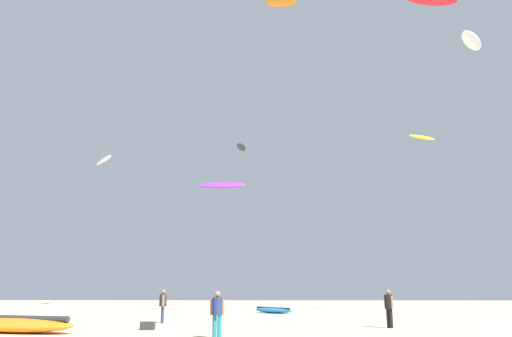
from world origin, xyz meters
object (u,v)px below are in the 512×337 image
(person_midground, at_px, (389,305))
(cooler_box, at_px, (148,326))
(kite_grounded_near, at_px, (14,324))
(kite_aloft_2, at_px, (104,160))
(person_left, at_px, (163,303))
(kite_grounded_mid, at_px, (273,310))
(kite_aloft_0, at_px, (222,185))
(kite_aloft_5, at_px, (422,137))
(kite_aloft_3, at_px, (472,41))
(kite_aloft_4, at_px, (281,3))
(person_foreground, at_px, (217,311))
(kite_aloft_6, at_px, (241,147))

(person_midground, bearing_deg, cooler_box, 160.57)
(kite_grounded_near, bearing_deg, kite_aloft_2, 104.26)
(kite_aloft_2, bearing_deg, person_left, -63.08)
(kite_grounded_mid, xyz_separation_m, cooler_box, (-5.24, -13.61, -0.03))
(kite_aloft_0, bearing_deg, kite_grounded_mid, -20.73)
(kite_grounded_near, distance_m, kite_aloft_0, 19.70)
(kite_aloft_5, bearing_deg, kite_grounded_mid, -133.64)
(cooler_box, bearing_deg, person_left, 93.56)
(kite_aloft_3, relative_size, kite_aloft_4, 1.05)
(person_foreground, xyz_separation_m, kite_aloft_4, (3.11, 22.93, 26.82))
(kite_aloft_0, xyz_separation_m, kite_aloft_2, (-13.51, 12.12, 5.31))
(kite_grounded_mid, xyz_separation_m, kite_aloft_6, (-2.89, 10.94, 14.87))
(cooler_box, xyz_separation_m, kite_aloft_6, (2.35, 24.55, 14.90))
(person_foreground, bearing_deg, kite_aloft_2, -141.76)
(kite_grounded_mid, distance_m, kite_aloft_6, 18.69)
(person_foreground, height_order, kite_aloft_4, kite_aloft_4)
(kite_aloft_4, height_order, kite_aloft_6, kite_aloft_4)
(kite_grounded_near, distance_m, kite_aloft_3, 32.25)
(person_left, height_order, kite_aloft_2, kite_aloft_2)
(cooler_box, relative_size, kite_aloft_6, 0.23)
(person_midground, bearing_deg, kite_grounded_near, 163.56)
(kite_grounded_mid, bearing_deg, kite_aloft_3, -13.47)
(person_foreground, bearing_deg, kite_grounded_mid, -175.21)
(kite_aloft_0, relative_size, kite_aloft_5, 1.02)
(kite_aloft_4, relative_size, kite_aloft_5, 0.79)
(kite_aloft_0, bearing_deg, person_foreground, -84.65)
(cooler_box, bearing_deg, person_midground, 6.80)
(kite_aloft_3, bearing_deg, kite_aloft_2, 151.61)
(kite_aloft_6, bearing_deg, person_foreground, -88.30)
(kite_grounded_mid, distance_m, kite_aloft_4, 28.19)
(kite_aloft_3, bearing_deg, kite_aloft_4, 144.25)
(kite_aloft_5, height_order, kite_aloft_6, kite_aloft_5)
(person_foreground, distance_m, kite_grounded_near, 8.25)
(kite_aloft_0, height_order, kite_aloft_4, kite_aloft_4)
(kite_grounded_mid, bearing_deg, person_left, -119.41)
(kite_aloft_2, height_order, kite_aloft_3, kite_aloft_3)
(kite_grounded_near, relative_size, kite_aloft_3, 1.80)
(cooler_box, relative_size, kite_aloft_4, 0.19)
(kite_aloft_4, xyz_separation_m, kite_aloft_6, (-3.94, 4.99, -12.66))
(kite_aloft_2, distance_m, kite_aloft_4, 23.84)
(cooler_box, relative_size, kite_aloft_0, 0.15)
(person_foreground, relative_size, kite_aloft_0, 0.41)
(kite_grounded_near, xyz_separation_m, kite_aloft_3, (24.03, 11.63, 18.10))
(person_foreground, relative_size, kite_aloft_6, 0.63)
(kite_grounded_mid, distance_m, cooler_box, 14.58)
(person_left, relative_size, kite_aloft_0, 0.42)
(cooler_box, height_order, kite_aloft_5, kite_aloft_5)
(person_foreground, relative_size, kite_aloft_3, 0.51)
(kite_grounded_near, height_order, kite_aloft_0, kite_aloft_0)
(kite_aloft_6, bearing_deg, kite_aloft_4, -51.68)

